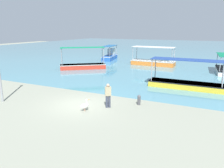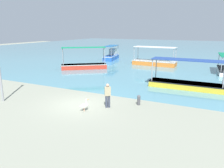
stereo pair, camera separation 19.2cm
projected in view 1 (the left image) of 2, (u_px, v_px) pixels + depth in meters
name	position (u px, v px, depth m)	size (l,w,h in m)	color
ground	(79.00, 105.00, 15.56)	(120.00, 120.00, 0.00)	gray
harbor_water	(181.00, 49.00, 57.54)	(110.00, 90.00, 0.00)	teal
fishing_boat_far_right	(83.00, 65.00, 29.24)	(5.72, 4.83, 2.88)	red
fishing_boat_near_left	(223.00, 69.00, 26.66)	(1.99, 5.39, 2.24)	white
fishing_boat_outer	(153.00, 62.00, 32.15)	(6.33, 2.14, 2.69)	orange
fishing_boat_near_right	(185.00, 83.00, 19.81)	(6.51, 1.81, 2.63)	gold
fishing_boat_far_left	(110.00, 56.00, 38.09)	(2.44, 5.11, 2.40)	blue
pelican	(85.00, 106.00, 14.30)	(0.50, 0.76, 0.80)	#E0997A
mooring_bollard	(139.00, 100.00, 15.48)	(0.24, 0.24, 0.74)	#47474C
fisherman_standing	(108.00, 95.00, 14.83)	(0.45, 0.41, 1.69)	#373C4E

